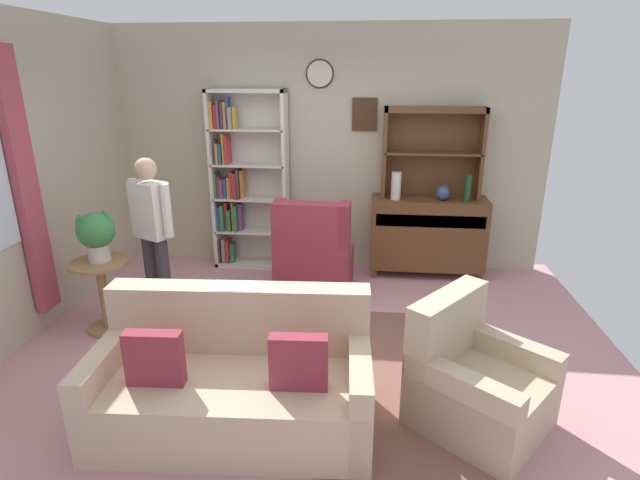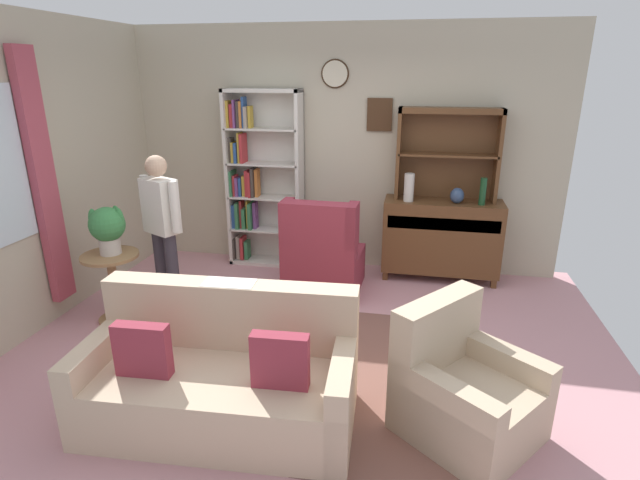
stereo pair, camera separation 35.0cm
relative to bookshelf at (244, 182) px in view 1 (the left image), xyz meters
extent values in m
cube|color=#C68C93|center=(1.00, -1.94, -1.05)|extent=(5.40, 4.60, 0.02)
cube|color=#BCB299|center=(1.00, 0.19, 0.36)|extent=(5.00, 0.06, 2.80)
cylinder|color=beige|center=(0.90, 0.14, 1.22)|extent=(0.28, 0.03, 0.28)
torus|color=#382314|center=(0.90, 0.14, 1.22)|extent=(0.31, 0.02, 0.31)
cube|color=#422816|center=(1.41, 0.14, 0.78)|extent=(0.28, 0.03, 0.36)
cube|color=#BCB299|center=(-1.53, -1.94, 0.36)|extent=(0.06, 4.20, 2.80)
cube|color=#B24756|center=(-1.44, -1.76, 0.31)|extent=(0.08, 0.24, 2.30)
cube|color=brown|center=(1.20, -2.24, -1.04)|extent=(2.40, 2.19, 0.01)
cube|color=silver|center=(-0.35, -0.01, 0.01)|extent=(0.04, 0.30, 2.10)
cube|color=silver|center=(0.51, -0.01, 0.01)|extent=(0.04, 0.30, 2.10)
cube|color=silver|center=(0.08, -0.01, 1.04)|extent=(0.90, 0.30, 0.04)
cube|color=silver|center=(0.08, -0.01, -1.02)|extent=(0.90, 0.30, 0.04)
cube|color=silver|center=(0.08, 0.13, 0.01)|extent=(0.90, 0.01, 2.10)
cube|color=silver|center=(0.08, -0.01, -0.60)|extent=(0.86, 0.30, 0.02)
cube|color=#3F3833|center=(-0.32, -0.03, -0.86)|extent=(0.02, 0.21, 0.26)
cube|color=gray|center=(-0.27, -0.03, -0.85)|extent=(0.04, 0.15, 0.29)
cube|color=#B22D33|center=(-0.22, -0.03, -0.85)|extent=(0.04, 0.17, 0.28)
cube|color=#337247|center=(-0.17, -0.03, -0.88)|extent=(0.04, 0.13, 0.23)
cube|color=silver|center=(0.08, -0.01, -0.19)|extent=(0.86, 0.30, 0.02)
cube|color=#284C8C|center=(-0.30, -0.03, -0.44)|extent=(0.04, 0.16, 0.29)
cube|color=#337247|center=(-0.26, -0.03, -0.43)|extent=(0.04, 0.23, 0.32)
cube|color=#B22D33|center=(-0.22, -0.03, -0.42)|extent=(0.03, 0.12, 0.34)
cube|color=#337247|center=(-0.18, -0.03, -0.46)|extent=(0.04, 0.18, 0.25)
cube|color=gold|center=(-0.13, -0.03, -0.41)|extent=(0.02, 0.13, 0.35)
cube|color=#337247|center=(-0.09, -0.03, -0.43)|extent=(0.04, 0.24, 0.32)
cube|color=#723F7F|center=(-0.05, -0.03, -0.42)|extent=(0.04, 0.11, 0.33)
cube|color=silver|center=(0.08, -0.01, 0.21)|extent=(0.86, 0.30, 0.02)
cube|color=#337247|center=(-0.31, -0.03, -0.03)|extent=(0.03, 0.20, 0.30)
cube|color=#B22D33|center=(-0.28, -0.03, -0.06)|extent=(0.03, 0.15, 0.25)
cube|color=#723F7F|center=(-0.25, -0.03, -0.07)|extent=(0.03, 0.17, 0.22)
cube|color=#284C8C|center=(-0.21, -0.03, -0.07)|extent=(0.03, 0.14, 0.22)
cube|color=gold|center=(-0.17, -0.03, -0.06)|extent=(0.04, 0.11, 0.24)
cube|color=#B22D33|center=(-0.12, -0.03, -0.03)|extent=(0.04, 0.15, 0.31)
cube|color=#B22D33|center=(-0.08, -0.03, -0.03)|extent=(0.03, 0.22, 0.30)
cube|color=#3F3833|center=(-0.04, -0.03, -0.01)|extent=(0.03, 0.21, 0.35)
cube|color=#CC7233|center=(0.00, -0.03, -0.02)|extent=(0.03, 0.13, 0.33)
cube|color=silver|center=(0.08, -0.01, 0.61)|extent=(0.86, 0.30, 0.02)
cube|color=#3F3833|center=(-0.31, -0.03, 0.36)|extent=(0.04, 0.12, 0.29)
cube|color=gold|center=(-0.27, -0.03, 0.34)|extent=(0.03, 0.17, 0.24)
cube|color=#284C8C|center=(-0.23, -0.03, 0.34)|extent=(0.03, 0.21, 0.23)
cube|color=gold|center=(-0.20, -0.03, 0.39)|extent=(0.02, 0.17, 0.35)
cube|color=#B22D33|center=(-0.16, -0.03, 0.39)|extent=(0.03, 0.19, 0.34)
cube|color=gold|center=(-0.31, -0.03, 0.78)|extent=(0.03, 0.14, 0.30)
cube|color=#B22D33|center=(-0.27, -0.03, 0.76)|extent=(0.04, 0.13, 0.26)
cube|color=#723F7F|center=(-0.23, -0.03, 0.78)|extent=(0.02, 0.20, 0.31)
cube|color=#3F3833|center=(-0.19, -0.03, 0.77)|extent=(0.03, 0.14, 0.30)
cube|color=#CC7233|center=(-0.16, -0.03, 0.77)|extent=(0.03, 0.15, 0.30)
cube|color=#284C8C|center=(-0.13, -0.03, 0.80)|extent=(0.03, 0.13, 0.35)
cube|color=gray|center=(-0.09, -0.03, 0.74)|extent=(0.03, 0.19, 0.24)
cube|color=gold|center=(-0.05, -0.03, 0.75)|extent=(0.03, 0.11, 0.24)
cube|color=brown|center=(2.17, -0.08, -0.53)|extent=(1.30, 0.45, 0.82)
cube|color=brown|center=(1.57, -0.26, -0.99)|extent=(0.06, 0.06, 0.10)
cube|color=brown|center=(2.77, -0.26, -0.99)|extent=(0.06, 0.06, 0.10)
cube|color=brown|center=(1.57, 0.09, -0.99)|extent=(0.06, 0.06, 0.10)
cube|color=brown|center=(2.77, 0.09, -0.99)|extent=(0.06, 0.06, 0.10)
cube|color=#492C18|center=(2.17, -0.30, -0.33)|extent=(1.20, 0.01, 0.14)
cube|color=brown|center=(1.64, 0.00, 0.38)|extent=(0.04, 0.26, 1.00)
cube|color=brown|center=(2.70, 0.00, 0.38)|extent=(0.04, 0.26, 1.00)
cube|color=brown|center=(2.17, 0.00, 0.85)|extent=(1.10, 0.26, 0.06)
cube|color=brown|center=(2.17, 0.00, 0.38)|extent=(1.06, 0.26, 0.02)
cube|color=brown|center=(2.17, 0.12, 0.38)|extent=(1.10, 0.01, 1.00)
cylinder|color=beige|center=(1.78, -0.16, 0.03)|extent=(0.11, 0.11, 0.31)
ellipsoid|color=#33476B|center=(2.30, -0.15, -0.04)|extent=(0.15, 0.15, 0.17)
cylinder|color=#194223|center=(2.56, -0.17, 0.03)|extent=(0.07, 0.07, 0.30)
cube|color=#C6AD8E|center=(0.65, -2.95, -0.83)|extent=(1.85, 0.95, 0.42)
cube|color=#C6AD8E|center=(0.63, -2.62, -0.38)|extent=(1.81, 0.30, 0.48)
cube|color=#C6AD8E|center=(-0.18, -2.99, -0.74)|extent=(0.19, 0.86, 0.60)
cube|color=#C6AD8E|center=(1.48, -2.90, -0.74)|extent=(0.19, 0.86, 0.60)
cube|color=maroon|center=(0.20, -3.09, -0.44)|extent=(0.37, 0.12, 0.36)
cube|color=maroon|center=(1.10, -3.04, -0.44)|extent=(0.37, 0.12, 0.36)
cube|color=white|center=(0.63, -2.62, -0.14)|extent=(0.37, 0.20, 0.00)
cube|color=#C6AD8E|center=(2.29, -2.74, -0.84)|extent=(1.08, 1.07, 0.40)
cube|color=#C6AD8E|center=(2.06, -2.55, -0.40)|extent=(0.61, 0.70, 0.48)
cube|color=#C6AD8E|center=(2.10, -2.97, -0.77)|extent=(0.70, 0.60, 0.55)
cube|color=#C6AD8E|center=(2.48, -2.50, -0.77)|extent=(0.70, 0.60, 0.55)
cube|color=maroon|center=(0.93, -0.63, -0.83)|extent=(0.81, 0.83, 0.42)
cube|color=maroon|center=(0.92, -0.93, -0.31)|extent=(0.79, 0.23, 0.63)
cube|color=maroon|center=(1.26, -0.90, -0.21)|extent=(0.11, 0.28, 0.44)
cube|color=maroon|center=(0.58, -0.88, -0.21)|extent=(0.11, 0.28, 0.44)
cylinder|color=#997047|center=(-0.89, -1.75, -0.38)|extent=(0.52, 0.52, 0.03)
cylinder|color=#997047|center=(-0.89, -1.75, -0.72)|extent=(0.08, 0.08, 0.65)
cylinder|color=#997047|center=(-0.89, -1.75, -1.03)|extent=(0.36, 0.36, 0.03)
cylinder|color=beige|center=(-0.89, -1.73, -0.29)|extent=(0.19, 0.19, 0.15)
sphere|color=#387F42|center=(-0.89, -1.73, -0.08)|extent=(0.32, 0.32, 0.32)
ellipsoid|color=#387F42|center=(-0.86, -1.62, -0.04)|extent=(0.09, 0.06, 0.23)
ellipsoid|color=#387F42|center=(-1.00, -1.76, -0.04)|extent=(0.09, 0.06, 0.23)
ellipsoid|color=#387F42|center=(-0.78, -1.69, -0.04)|extent=(0.09, 0.06, 0.23)
cylinder|color=#AD6B4C|center=(-0.82, -1.34, -1.00)|extent=(0.11, 0.11, 0.09)
sphere|color=#387F42|center=(-0.82, -1.34, -0.88)|extent=(0.19, 0.19, 0.19)
ellipsoid|color=#387F42|center=(-0.83, -1.41, -0.85)|extent=(0.06, 0.03, 0.13)
ellipsoid|color=#387F42|center=(-0.89, -1.35, -0.85)|extent=(0.06, 0.03, 0.13)
ellipsoid|color=#387F42|center=(-0.77, -1.30, -0.85)|extent=(0.06, 0.03, 0.13)
ellipsoid|color=#387F42|center=(-0.88, -1.32, -0.85)|extent=(0.06, 0.03, 0.13)
cylinder|color=#38333D|center=(-0.59, -1.40, -0.63)|extent=(0.16, 0.16, 0.82)
cylinder|color=#38333D|center=(-0.42, -1.47, -0.63)|extent=(0.16, 0.16, 0.82)
cube|color=silver|center=(-0.51, -1.43, 0.04)|extent=(0.39, 0.33, 0.52)
sphere|color=tan|center=(-0.51, -1.43, 0.42)|extent=(0.27, 0.27, 0.20)
cylinder|color=silver|center=(-0.70, -1.34, 0.06)|extent=(0.11, 0.11, 0.48)
cylinder|color=silver|center=(-0.31, -1.53, 0.06)|extent=(0.11, 0.11, 0.48)
cube|color=brown|center=(0.57, -2.07, -0.64)|extent=(0.80, 0.50, 0.03)
cube|color=brown|center=(0.20, -2.29, -0.85)|extent=(0.05, 0.05, 0.39)
cube|color=brown|center=(0.94, -2.29, -0.85)|extent=(0.05, 0.05, 0.39)
cube|color=brown|center=(0.20, -1.85, -0.85)|extent=(0.05, 0.05, 0.39)
cube|color=brown|center=(0.94, -1.85, -0.85)|extent=(0.05, 0.05, 0.39)
cube|color=#723F7F|center=(0.47, -2.10, -0.61)|extent=(0.19, 0.12, 0.03)
cube|color=#723F7F|center=(0.47, -2.10, -0.58)|extent=(0.22, 0.15, 0.03)
cube|color=#337247|center=(0.47, -2.08, -0.55)|extent=(0.21, 0.14, 0.03)
camera|label=1|loc=(1.51, -5.63, 1.25)|focal=27.74mm
camera|label=2|loc=(1.86, -5.58, 1.25)|focal=27.74mm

